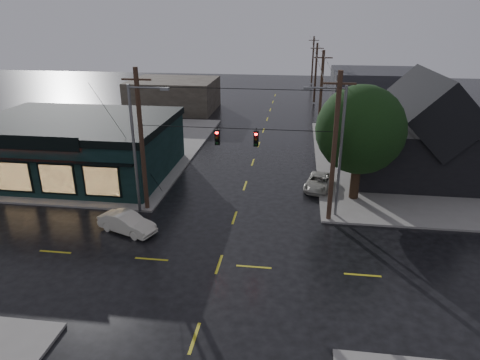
# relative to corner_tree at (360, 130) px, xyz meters

# --- Properties ---
(ground_plane) EXTENTS (160.00, 160.00, 0.00)m
(ground_plane) POSITION_rel_corner_tree_xyz_m (-8.60, -10.40, -5.49)
(ground_plane) COLOR black
(sidewalk_nw) EXTENTS (28.00, 28.00, 0.15)m
(sidewalk_nw) POSITION_rel_corner_tree_xyz_m (-28.60, 9.60, -5.41)
(sidewalk_nw) COLOR gray
(sidewalk_nw) RESTS_ON ground
(sidewalk_ne) EXTENTS (28.00, 28.00, 0.15)m
(sidewalk_ne) POSITION_rel_corner_tree_xyz_m (11.40, 9.60, -5.41)
(sidewalk_ne) COLOR gray
(sidewalk_ne) RESTS_ON ground
(pizza_shop) EXTENTS (16.30, 12.34, 4.90)m
(pizza_shop) POSITION_rel_corner_tree_xyz_m (-23.60, 2.54, -2.93)
(pizza_shop) COLOR black
(pizza_shop) RESTS_ON ground
(ne_building) EXTENTS (12.60, 11.60, 8.75)m
(ne_building) POSITION_rel_corner_tree_xyz_m (6.40, 6.60, -1.01)
(ne_building) COLOR black
(ne_building) RESTS_ON ground
(corner_tree) EXTENTS (6.49, 6.49, 8.61)m
(corner_tree) POSITION_rel_corner_tree_xyz_m (0.00, 0.00, 0.00)
(corner_tree) COLOR black
(corner_tree) RESTS_ON ground
(utility_pole_nw) EXTENTS (2.00, 0.32, 10.15)m
(utility_pole_nw) POSITION_rel_corner_tree_xyz_m (-15.10, -3.90, -5.49)
(utility_pole_nw) COLOR black
(utility_pole_nw) RESTS_ON ground
(utility_pole_ne) EXTENTS (2.00, 0.32, 10.15)m
(utility_pole_ne) POSITION_rel_corner_tree_xyz_m (-2.10, -3.90, -5.49)
(utility_pole_ne) COLOR black
(utility_pole_ne) RESTS_ON ground
(utility_pole_far_a) EXTENTS (2.00, 0.32, 9.65)m
(utility_pole_far_a) POSITION_rel_corner_tree_xyz_m (-2.10, 17.60, -5.49)
(utility_pole_far_a) COLOR black
(utility_pole_far_a) RESTS_ON ground
(utility_pole_far_b) EXTENTS (2.00, 0.32, 9.15)m
(utility_pole_far_b) POSITION_rel_corner_tree_xyz_m (-2.10, 37.60, -5.49)
(utility_pole_far_b) COLOR black
(utility_pole_far_b) RESTS_ON ground
(utility_pole_far_c) EXTENTS (2.00, 0.32, 9.15)m
(utility_pole_far_c) POSITION_rel_corner_tree_xyz_m (-2.10, 57.60, -5.49)
(utility_pole_far_c) COLOR black
(utility_pole_far_c) RESTS_ON ground
(span_signal_assembly) EXTENTS (13.00, 0.48, 1.23)m
(span_signal_assembly) POSITION_rel_corner_tree_xyz_m (-8.50, -3.90, 0.21)
(span_signal_assembly) COLOR black
(span_signal_assembly) RESTS_ON ground
(streetlight_nw) EXTENTS (5.40, 0.30, 9.15)m
(streetlight_nw) POSITION_rel_corner_tree_xyz_m (-15.40, -4.60, -5.49)
(streetlight_nw) COLOR slate
(streetlight_nw) RESTS_ON ground
(streetlight_ne) EXTENTS (5.40, 0.30, 9.15)m
(streetlight_ne) POSITION_rel_corner_tree_xyz_m (-1.60, -3.20, -5.49)
(streetlight_ne) COLOR slate
(streetlight_ne) RESTS_ON ground
(bg_building_west) EXTENTS (12.00, 10.00, 4.40)m
(bg_building_west) POSITION_rel_corner_tree_xyz_m (-22.60, 29.60, -3.29)
(bg_building_west) COLOR #342C25
(bg_building_west) RESTS_ON ground
(bg_building_east) EXTENTS (14.00, 12.00, 5.60)m
(bg_building_east) POSITION_rel_corner_tree_xyz_m (7.40, 34.60, -2.69)
(bg_building_east) COLOR #27282C
(bg_building_east) RESTS_ON ground
(sedan_cream) EXTENTS (4.22, 2.73, 1.31)m
(sedan_cream) POSITION_rel_corner_tree_xyz_m (-15.22, -7.39, -4.83)
(sedan_cream) COLOR beige
(sedan_cream) RESTS_ON ground
(suv_silver) EXTENTS (2.72, 4.43, 1.15)m
(suv_silver) POSITION_rel_corner_tree_xyz_m (-2.60, 1.77, -4.91)
(suv_silver) COLOR #B3B1A5
(suv_silver) RESTS_ON ground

